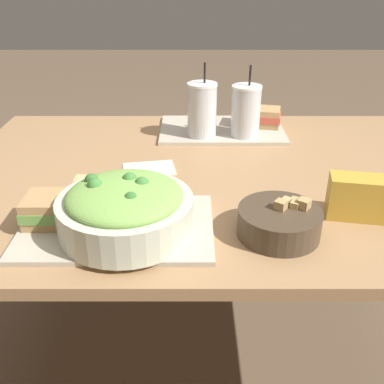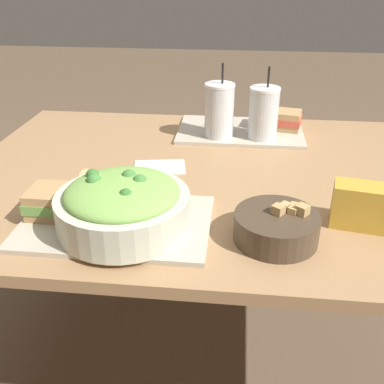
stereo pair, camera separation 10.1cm
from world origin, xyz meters
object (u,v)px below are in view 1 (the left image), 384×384
at_px(salad_bowl, 124,208).
at_px(napkin_folded, 148,169).
at_px(baguette_near, 110,191).
at_px(sandwich_far, 257,117).
at_px(sandwich_near, 56,209).
at_px(soup_bowl, 278,221).
at_px(drink_cup_red, 244,113).
at_px(drink_cup_dark, 201,112).
at_px(chip_bag, 356,197).

relative_size(salad_bowl, napkin_folded, 1.80).
bearing_deg(baguette_near, sandwich_far, -25.05).
bearing_deg(sandwich_near, soup_bowl, -4.21).
distance_m(salad_bowl, drink_cup_red, 0.68).
distance_m(sandwich_far, drink_cup_dark, 0.23).
relative_size(soup_bowl, drink_cup_red, 0.78).
height_order(salad_bowl, drink_cup_red, drink_cup_red).
height_order(baguette_near, chip_bag, chip_bag).
bearing_deg(napkin_folded, sandwich_near, -119.85).
height_order(soup_bowl, sandwich_near, soup_bowl).
xyz_separation_m(sandwich_far, chip_bag, (0.15, -0.62, 0.01)).
bearing_deg(napkin_folded, chip_bag, -27.54).
height_order(sandwich_far, napkin_folded, sandwich_far).
bearing_deg(drink_cup_dark, drink_cup_red, 0.00).
xyz_separation_m(salad_bowl, sandwich_far, (0.38, 0.70, -0.02)).
height_order(soup_bowl, napkin_folded, soup_bowl).
distance_m(salad_bowl, drink_cup_dark, 0.62).
relative_size(soup_bowl, sandwich_near, 1.24).
relative_size(sandwich_far, drink_cup_red, 0.73).
height_order(salad_bowl, drink_cup_dark, drink_cup_dark).
relative_size(soup_bowl, chip_bag, 1.29).
bearing_deg(drink_cup_red, salad_bowl, -118.38).
distance_m(sandwich_near, sandwich_far, 0.86).
bearing_deg(salad_bowl, baguette_near, 113.18).
xyz_separation_m(soup_bowl, drink_cup_dark, (-0.16, 0.60, 0.06)).
bearing_deg(baguette_near, drink_cup_red, -26.50).
distance_m(drink_cup_red, chip_bag, 0.56).
bearing_deg(sandwich_far, salad_bowl, -106.76).
relative_size(sandwich_near, napkin_folded, 0.91).
xyz_separation_m(drink_cup_red, napkin_folded, (-0.30, -0.25, -0.09)).
bearing_deg(napkin_folded, baguette_near, -107.72).
xyz_separation_m(salad_bowl, drink_cup_red, (0.32, 0.60, 0.02)).
bearing_deg(drink_cup_red, baguette_near, -128.28).
bearing_deg(drink_cup_red, drink_cup_dark, 180.00).
xyz_separation_m(salad_bowl, baguette_near, (-0.05, 0.12, -0.02)).
distance_m(salad_bowl, sandwich_near, 0.16).
distance_m(sandwich_near, napkin_folded, 0.36).
height_order(sandwich_far, chip_bag, chip_bag).
xyz_separation_m(sandwich_near, napkin_folded, (0.18, 0.31, -0.04)).
relative_size(sandwich_far, napkin_folded, 1.05).
xyz_separation_m(baguette_near, drink_cup_red, (0.38, 0.48, 0.05)).
distance_m(sandwich_near, chip_bag, 0.69).
height_order(soup_bowl, drink_cup_red, drink_cup_red).
bearing_deg(chip_bag, drink_cup_dark, 134.69).
bearing_deg(drink_cup_red, soup_bowl, -88.67).
bearing_deg(sandwich_near, baguette_near, 39.11).
xyz_separation_m(salad_bowl, sandwich_near, (-0.16, 0.04, -0.02)).
xyz_separation_m(sandwich_near, drink_cup_red, (0.48, 0.56, 0.05)).
relative_size(salad_bowl, sandwich_near, 1.99).
bearing_deg(drink_cup_dark, sandwich_far, 26.89).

